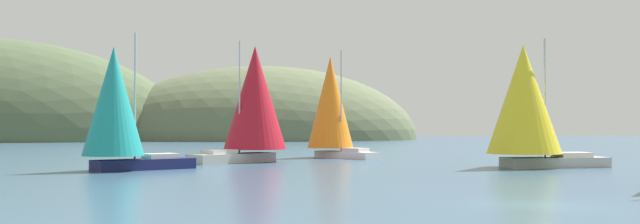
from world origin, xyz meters
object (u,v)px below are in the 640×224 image
object	(u,v)px
sailboat_orange_sail	(331,105)
sailboat_crimson_sail	(254,101)
sailboat_yellow_sail	(526,103)
sailboat_teal_sail	(116,107)

from	to	relation	value
sailboat_orange_sail	sailboat_crimson_sail	size ratio (longest dim) A/B	1.01
sailboat_crimson_sail	sailboat_yellow_sail	world-z (taller)	sailboat_crimson_sail
sailboat_orange_sail	sailboat_crimson_sail	world-z (taller)	sailboat_orange_sail
sailboat_orange_sail	sailboat_teal_sail	size ratio (longest dim) A/B	1.07
sailboat_orange_sail	sailboat_yellow_sail	bearing A→B (deg)	-61.27
sailboat_teal_sail	sailboat_yellow_sail	xyz separation A→B (m)	(30.09, -2.21, 0.36)
sailboat_teal_sail	sailboat_yellow_sail	distance (m)	30.17
sailboat_orange_sail	sailboat_crimson_sail	xyz separation A→B (m)	(-8.48, -6.94, 0.09)
sailboat_crimson_sail	sailboat_teal_sail	distance (m)	15.14
sailboat_teal_sail	sailboat_yellow_sail	bearing A→B (deg)	-4.20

